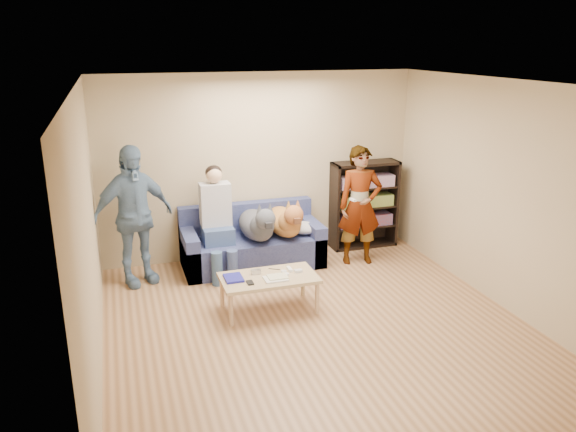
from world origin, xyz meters
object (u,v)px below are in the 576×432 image
object	(u,v)px
person_standing_left	(133,216)
dog_gray	(258,224)
coffee_table	(269,280)
person_standing_right	(360,206)
person_seated	(217,217)
bookshelf	(364,203)
notebook_blue	(234,278)
dog_tan	(285,221)
camera_silver	(256,272)
sofa	(251,245)

from	to	relation	value
person_standing_left	dog_gray	bearing A→B (deg)	-23.07
coffee_table	person_standing_right	bearing A→B (deg)	33.51
person_seated	bookshelf	xyz separation A→B (m)	(2.29, 0.36, -0.09)
notebook_blue	coffee_table	xyz separation A→B (m)	(0.40, -0.05, -0.06)
dog_gray	dog_tan	distance (m)	0.40
notebook_blue	dog_tan	bearing A→B (deg)	50.64
person_standing_right	camera_silver	size ratio (longest dim) A/B	15.02
dog_tan	coffee_table	world-z (taller)	dog_tan
person_standing_right	camera_silver	world-z (taller)	person_standing_right
person_standing_left	coffee_table	xyz separation A→B (m)	(1.40, -1.27, -0.53)
person_standing_right	camera_silver	xyz separation A→B (m)	(-1.73, -0.94, -0.38)
person_standing_left	dog_tan	bearing A→B (deg)	-21.47
camera_silver	dog_tan	distance (m)	1.36
person_standing_right	person_standing_left	xyz separation A→B (m)	(-3.01, 0.20, 0.07)
dog_gray	bookshelf	size ratio (longest dim) A/B	0.97
person_seated	coffee_table	bearing A→B (deg)	-75.28
person_standing_left	bookshelf	bearing A→B (deg)	-14.61
person_standing_right	camera_silver	distance (m)	2.00
person_standing_right	bookshelf	xyz separation A→B (m)	(0.34, 0.59, -0.15)
dog_tan	bookshelf	size ratio (longest dim) A/B	0.90
coffee_table	bookshelf	world-z (taller)	bookshelf
bookshelf	sofa	bearing A→B (deg)	-172.60
dog_tan	coffee_table	size ratio (longest dim) A/B	1.06
person_seated	coffee_table	world-z (taller)	person_seated
notebook_blue	dog_tan	distance (m)	1.58
sofa	dog_tan	xyz separation A→B (m)	(0.44, -0.16, 0.36)
notebook_blue	dog_gray	bearing A→B (deg)	63.11
dog_tan	bookshelf	world-z (taller)	bookshelf
dog_tan	sofa	bearing A→B (deg)	159.70
coffee_table	bookshelf	distance (m)	2.57
camera_silver	person_seated	distance (m)	1.24
camera_silver	dog_gray	world-z (taller)	dog_gray
person_standing_right	notebook_blue	bearing A→B (deg)	-143.62
camera_silver	dog_tan	world-z (taller)	dog_tan
sofa	notebook_blue	bearing A→B (deg)	-111.72
notebook_blue	dog_gray	size ratio (longest dim) A/B	0.21
notebook_blue	dog_gray	xyz separation A→B (m)	(0.59, 1.16, 0.21)
person_seated	coffee_table	distance (m)	1.40
bookshelf	dog_tan	bearing A→B (deg)	-163.65
person_standing_left	person_seated	bearing A→B (deg)	-19.65
sofa	coffee_table	bearing A→B (deg)	-95.87
coffee_table	sofa	bearing A→B (deg)	84.13
camera_silver	dog_tan	size ratio (longest dim) A/B	0.09
person_seated	dog_gray	bearing A→B (deg)	-8.60
sofa	dog_gray	xyz separation A→B (m)	(0.04, -0.21, 0.37)
dog_gray	coffee_table	xyz separation A→B (m)	(-0.19, -1.21, -0.27)
dog_gray	coffee_table	size ratio (longest dim) A/B	1.14
person_standing_right	bookshelf	distance (m)	0.70
notebook_blue	dog_tan	world-z (taller)	dog_tan
person_standing_right	dog_gray	xyz separation A→B (m)	(-1.42, 0.15, -0.18)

